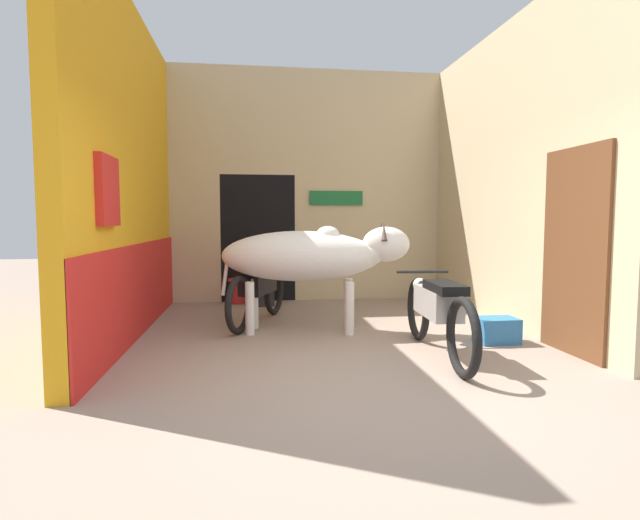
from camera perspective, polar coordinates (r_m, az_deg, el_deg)
ground_plane at (r=4.14m, az=6.20°, el=-14.76°), size 30.00×30.00×0.00m
wall_left_shopfront at (r=6.29m, az=-21.10°, el=8.95°), size 0.25×4.66×3.89m
wall_back_with_doorway at (r=8.73m, az=-3.62°, el=6.20°), size 4.58×0.93×3.89m
wall_right_with_door at (r=6.94m, az=21.16°, el=8.81°), size 0.22×4.66×3.89m
cow at (r=6.07m, az=-1.05°, el=0.45°), size 2.34×0.91×1.36m
motorcycle_near at (r=5.15m, az=13.30°, el=-5.59°), size 0.58×2.12×0.81m
motorcycle_far at (r=6.66m, az=-7.09°, el=-3.28°), size 0.87×1.90×0.81m
shopkeeper_seated at (r=8.06m, az=-6.34°, el=-1.04°), size 0.41×0.33×1.12m
plastic_stool at (r=8.33m, az=-9.29°, el=-3.41°), size 0.35×0.35×0.41m
crate at (r=5.97m, az=19.54°, el=-7.56°), size 0.44×0.32×0.28m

